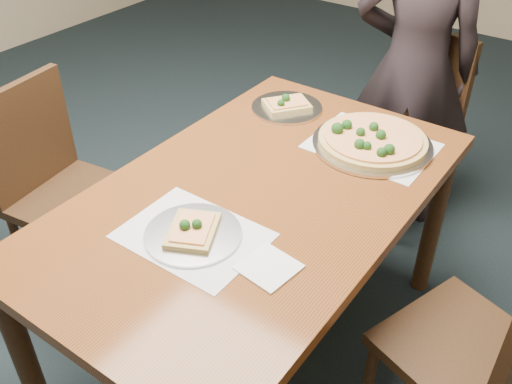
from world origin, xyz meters
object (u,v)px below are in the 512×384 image
Objects in this scene: diner at (414,68)px; pizza_pan at (372,141)px; dining_table at (256,215)px; chair_left at (58,181)px; chair_far at (409,116)px; slice_plate_near at (193,232)px; chair_right at (492,355)px; slice_plate_far at (287,106)px.

diner reaches higher than pizza_pan.
chair_left is (-0.87, -0.14, -0.14)m from dining_table.
diner is at bearing -79.24° from chair_far.
slice_plate_near is (0.85, -0.14, 0.25)m from chair_left.
chair_left is 1.23m from pizza_pan.
diner is at bearing -43.38° from chair_left.
chair_left is 0.90m from slice_plate_near.
chair_right is 0.81m from pizza_pan.
diner reaches higher than chair_far.
chair_left is 1.67m from chair_right.
chair_left reaches higher than slice_plate_near.
chair_right is 0.90m from slice_plate_near.
chair_left is 3.25× the size of slice_plate_far.
chair_far reaches higher than slice_plate_far.
dining_table is 5.36× the size of slice_plate_near.
slice_plate_far is (0.64, 0.67, 0.25)m from chair_left.
diner is 5.52× the size of slice_plate_near.
chair_left is at bearing 37.76° from diner.
slice_plate_far is (-0.21, 0.81, -0.00)m from slice_plate_near.
dining_table is 5.36× the size of slice_plate_far.
chair_far is at bearing 87.35° from slice_plate_near.
dining_table is 1.65× the size of chair_right.
slice_plate_far is at bearing 104.46° from slice_plate_near.
pizza_pan is at bearing -65.37° from chair_far.
pizza_pan is (0.13, -0.72, 0.26)m from chair_far.
chair_far reaches higher than dining_table.
pizza_pan is at bearing -67.80° from chair_left.
chair_far is 1.38m from chair_right.
dining_table is 1.65× the size of chair_left.
slice_plate_near reaches higher than dining_table.
chair_right is 3.25× the size of slice_plate_near.
dining_table is 1.19m from chair_far.
diner is (0.91, 1.28, 0.26)m from chair_left.
dining_table is 0.89m from chair_left.
chair_left and chair_right have the same top height.
slice_plate_near is at bearing -94.48° from dining_table.
chair_far is at bearing -110.71° from diner.
diner is 0.69m from pizza_pan.
slice_plate_near is (-0.02, -0.28, 0.11)m from dining_table.
chair_right is at bearing 20.14° from slice_plate_near.
diner reaches higher than slice_plate_near.
chair_far is 3.25× the size of slice_plate_far.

